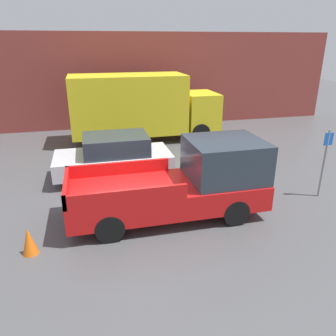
{
  "coord_description": "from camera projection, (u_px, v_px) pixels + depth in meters",
  "views": [
    {
      "loc": [
        -1.16,
        -9.06,
        4.79
      ],
      "look_at": [
        1.11,
        0.17,
        1.09
      ],
      "focal_mm": 35.0,
      "sensor_mm": 36.0,
      "label": 1
    }
  ],
  "objects": [
    {
      "name": "traffic_cone",
      "position": [
        29.0,
        241.0,
        7.78
      ],
      "size": [
        0.37,
        0.37,
        0.69
      ],
      "color": "orange",
      "rests_on": "ground"
    },
    {
      "name": "pickup_truck",
      "position": [
        186.0,
        182.0,
        9.39
      ],
      "size": [
        5.55,
        2.12,
        2.18
      ],
      "color": "red",
      "rests_on": "ground"
    },
    {
      "name": "parking_sign",
      "position": [
        325.0,
        160.0,
        10.38
      ],
      "size": [
        0.3,
        0.07,
        2.26
      ],
      "color": "gray",
      "rests_on": "ground"
    },
    {
      "name": "building_wall",
      "position": [
        106.0,
        82.0,
        18.55
      ],
      "size": [
        28.0,
        0.15,
        5.3
      ],
      "color": "brown",
      "rests_on": "ground"
    },
    {
      "name": "delivery_truck",
      "position": [
        140.0,
        106.0,
        16.38
      ],
      "size": [
        7.35,
        2.47,
        3.28
      ],
      "color": "gold",
      "rests_on": "ground"
    },
    {
      "name": "car",
      "position": [
        114.0,
        156.0,
        12.1
      ],
      "size": [
        4.23,
        1.99,
        1.6
      ],
      "color": "silver",
      "rests_on": "ground"
    },
    {
      "name": "ground_plane",
      "position": [
        135.0,
        206.0,
        10.19
      ],
      "size": [
        60.0,
        60.0,
        0.0
      ],
      "primitive_type": "plane",
      "color": "#4C4C4F"
    }
  ]
}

